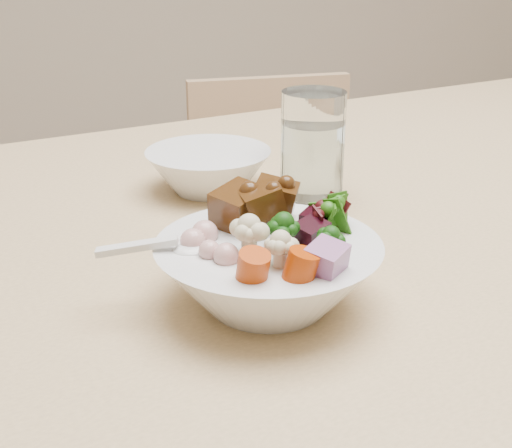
% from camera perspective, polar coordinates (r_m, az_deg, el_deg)
% --- Properties ---
extents(dining_table, '(1.90, 1.31, 0.82)m').
position_cam_1_polar(dining_table, '(0.93, 15.41, -2.61)').
color(dining_table, '#D8B57F').
rests_on(dining_table, ground).
extents(chair_far, '(0.39, 0.39, 0.81)m').
position_cam_1_polar(chair_far, '(1.63, 1.96, -1.38)').
color(chair_far, tan).
rests_on(chair_far, ground).
extents(food_bowl, '(0.19, 0.19, 0.10)m').
position_cam_1_polar(food_bowl, '(0.60, 1.08, -3.57)').
color(food_bowl, silver).
rests_on(food_bowl, dining_table).
extents(soup_spoon, '(0.10, 0.04, 0.02)m').
position_cam_1_polar(soup_spoon, '(0.58, -6.22, -2.06)').
color(soup_spoon, silver).
rests_on(soup_spoon, food_bowl).
extents(water_glass, '(0.07, 0.07, 0.13)m').
position_cam_1_polar(water_glass, '(0.84, 4.54, 5.90)').
color(water_glass, white).
rests_on(water_glass, dining_table).
extents(side_bowl, '(0.15, 0.15, 0.05)m').
position_cam_1_polar(side_bowl, '(0.87, -3.82, 4.27)').
color(side_bowl, silver).
rests_on(side_bowl, dining_table).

